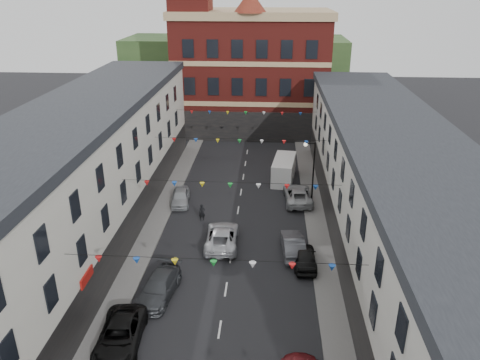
% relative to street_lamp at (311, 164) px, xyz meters
% --- Properties ---
extents(ground, '(160.00, 160.00, 0.00)m').
position_rel_street_lamp_xyz_m(ground, '(-6.55, -14.00, -3.90)').
color(ground, black).
rests_on(ground, ground).
extents(pavement_left, '(1.80, 64.00, 0.15)m').
position_rel_street_lamp_xyz_m(pavement_left, '(-13.45, -12.00, -3.83)').
color(pavement_left, '#605E5B').
rests_on(pavement_left, ground).
extents(pavement_right, '(1.80, 64.00, 0.15)m').
position_rel_street_lamp_xyz_m(pavement_right, '(0.35, -12.00, -3.83)').
color(pavement_right, '#605E5B').
rests_on(pavement_right, ground).
extents(terrace_left, '(8.40, 56.00, 10.70)m').
position_rel_street_lamp_xyz_m(terrace_left, '(-18.33, -13.00, 1.44)').
color(terrace_left, beige).
rests_on(terrace_left, ground).
extents(terrace_right, '(8.40, 56.00, 9.70)m').
position_rel_street_lamp_xyz_m(terrace_right, '(5.23, -13.00, 0.95)').
color(terrace_right, beige).
rests_on(terrace_right, ground).
extents(civic_building, '(20.60, 13.30, 18.50)m').
position_rel_street_lamp_xyz_m(civic_building, '(-6.55, 23.95, 4.23)').
color(civic_building, maroon).
rests_on(civic_building, ground).
extents(clock_tower, '(5.60, 5.60, 30.00)m').
position_rel_street_lamp_xyz_m(clock_tower, '(-14.05, 21.00, 11.03)').
color(clock_tower, maroon).
rests_on(clock_tower, ground).
extents(distant_hill, '(40.00, 14.00, 10.00)m').
position_rel_street_lamp_xyz_m(distant_hill, '(-10.55, 48.00, 1.10)').
color(distant_hill, '#2B4922').
rests_on(distant_hill, ground).
extents(street_lamp, '(1.10, 0.36, 6.00)m').
position_rel_street_lamp_xyz_m(street_lamp, '(0.00, 0.00, 0.00)').
color(street_lamp, black).
rests_on(street_lamp, ground).
extents(car_left_c, '(2.74, 5.33, 1.44)m').
position_rel_street_lamp_xyz_m(car_left_c, '(-12.05, -19.71, -3.18)').
color(car_left_c, black).
rests_on(car_left_c, ground).
extents(car_left_d, '(2.63, 5.14, 1.43)m').
position_rel_street_lamp_xyz_m(car_left_d, '(-10.88, -15.01, -3.19)').
color(car_left_d, '#373A3E').
rests_on(car_left_d, ground).
extents(car_left_e, '(2.08, 4.21, 1.38)m').
position_rel_street_lamp_xyz_m(car_left_e, '(-12.05, -0.94, -3.21)').
color(car_left_e, '#9DA1A6').
rests_on(car_left_e, ground).
extents(car_right_d, '(1.70, 4.10, 1.39)m').
position_rel_street_lamp_xyz_m(car_right_d, '(-1.05, -10.70, -3.21)').
color(car_right_d, black).
rests_on(car_right_d, ground).
extents(car_right_e, '(1.96, 4.69, 1.51)m').
position_rel_street_lamp_xyz_m(car_right_e, '(-1.86, -9.06, -3.15)').
color(car_right_e, '#4F5157').
rests_on(car_right_e, ground).
extents(car_right_f, '(2.73, 5.41, 1.47)m').
position_rel_street_lamp_xyz_m(car_right_f, '(-1.05, 0.21, -3.17)').
color(car_right_f, '#A6A8AB').
rests_on(car_right_f, ground).
extents(moving_car, '(2.62, 5.44, 1.49)m').
position_rel_street_lamp_xyz_m(moving_car, '(-7.41, -8.15, -3.16)').
color(moving_car, '#B5B6BC').
rests_on(moving_car, ground).
extents(white_van, '(2.71, 5.55, 2.36)m').
position_rel_street_lamp_xyz_m(white_van, '(-2.28, 5.45, -2.73)').
color(white_van, silver).
rests_on(white_van, ground).
extents(pedestrian, '(0.61, 0.45, 1.53)m').
position_rel_street_lamp_xyz_m(pedestrian, '(-9.55, -4.20, -3.14)').
color(pedestrian, black).
rests_on(pedestrian, ground).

